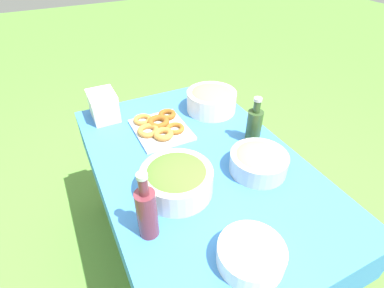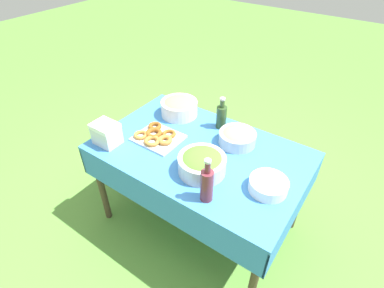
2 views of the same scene
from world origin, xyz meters
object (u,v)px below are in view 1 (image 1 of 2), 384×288
Objects in this scene: wine_bottle at (147,212)px; cooler_box at (103,106)px; donut_platter at (160,127)px; plate_stack at (251,255)px; salad_bowl at (177,179)px; pasta_bowl at (259,161)px; olive_oil_bottle at (254,125)px; bread_bowl at (211,99)px.

wine_bottle is 0.84m from cooler_box.
donut_platter is at bearing -24.54° from wine_bottle.
cooler_box is (1.10, 0.22, 0.04)m from plate_stack.
salad_bowl reaches higher than pasta_bowl.
wine_bottle is at bearing 100.53° from pasta_bowl.
olive_oil_bottle is at bearing -131.38° from cooler_box.
bread_bowl is at bearing -21.49° from plate_stack.
salad_bowl is at bearing 138.80° from bread_bowl.
olive_oil_bottle is at bearing -35.79° from plate_stack.
bread_bowl reaches higher than pasta_bowl.
salad_bowl reaches higher than donut_platter.
olive_oil_bottle is 0.86× the size of bread_bowl.
plate_stack is 1.12m from cooler_box.
salad_bowl is 1.69× the size of cooler_box.
pasta_bowl reaches higher than donut_platter.
salad_bowl is at bearing 107.26° from olive_oil_bottle.
plate_stack is at bearing 179.37° from donut_platter.
bread_bowl reaches higher than salad_bowl.
salad_bowl is 0.46m from donut_platter.
cooler_box is at bearing 42.70° from donut_platter.
wine_bottle is 1.01× the size of bread_bowl.
olive_oil_bottle is (0.15, -0.49, 0.03)m from salad_bowl.
pasta_bowl is at bearing 151.02° from olive_oil_bottle.
donut_platter is 1.16× the size of bread_bowl.
olive_oil_bottle reaches higher than cooler_box.
salad_bowl is at bearing 83.46° from pasta_bowl.
cooler_box is at bearing 48.62° from olive_oil_bottle.
cooler_box is (0.55, 0.62, -0.02)m from olive_oil_bottle.
donut_platter is 1.47× the size of plate_stack.
salad_bowl is 0.23m from wine_bottle.
plate_stack is 0.78× the size of wine_bottle.
pasta_bowl is 0.46m from plate_stack.
cooler_box reaches higher than plate_stack.
wine_bottle is at bearing 129.92° from salad_bowl.
bread_bowl is at bearing -79.93° from donut_platter.
cooler_box reaches higher than bread_bowl.
salad_bowl is 1.03× the size of wine_bottle.
cooler_box is at bearing 34.69° from pasta_bowl.
plate_stack is 0.37m from wine_bottle.
olive_oil_bottle is 0.85× the size of wine_bottle.
wine_bottle is at bearing 155.46° from donut_platter.
salad_bowl is 0.71m from cooler_box.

